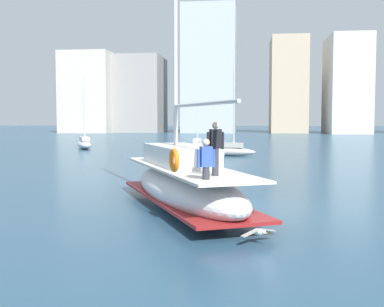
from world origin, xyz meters
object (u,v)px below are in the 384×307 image
main_sailboat (185,183)px  moored_cutter_left (84,143)px  moored_sloop_far (197,144)px  moored_catamaran (230,150)px  seagull (259,232)px

main_sailboat → moored_cutter_left: 36.13m
moored_sloop_far → moored_cutter_left: bearing=-167.5°
moored_catamaran → seagull: bearing=-86.6°
moored_catamaran → main_sailboat: bearing=-91.7°
moored_sloop_far → moored_cutter_left: 11.90m
main_sailboat → moored_cutter_left: size_ratio=1.69×
moored_sloop_far → seagull: moored_sloop_far is taller
main_sailboat → moored_sloop_far: 35.65m
moored_sloop_far → seagull: size_ratio=6.84×
main_sailboat → moored_cutter_left: main_sailboat is taller
moored_cutter_left → seagull: size_ratio=8.46×
main_sailboat → moored_sloop_far: (-3.22, 35.50, -0.45)m
main_sailboat → moored_sloop_far: bearing=95.2°
main_sailboat → moored_sloop_far: main_sailboat is taller
seagull → moored_cutter_left: bearing=114.7°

